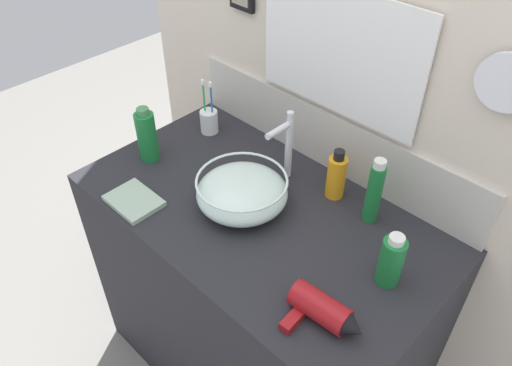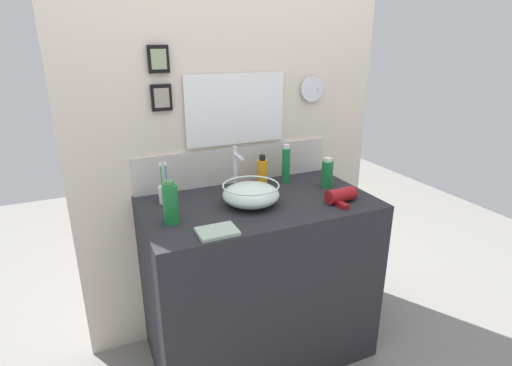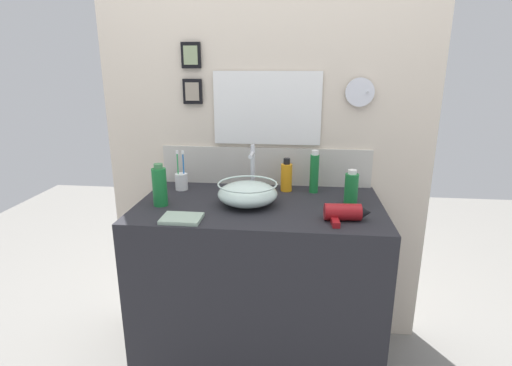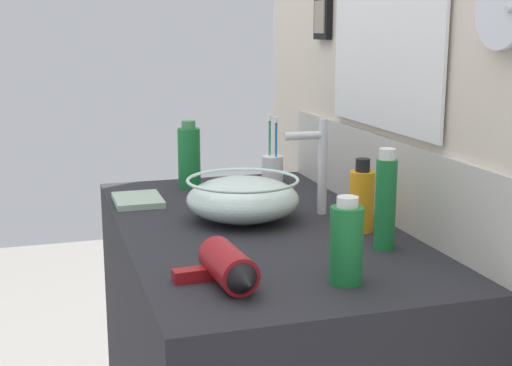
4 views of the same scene
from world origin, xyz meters
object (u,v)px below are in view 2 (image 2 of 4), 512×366
toothbrush_cup (165,194)px  spray_bottle (171,204)px  hand_towel (217,232)px  shampoo_bottle (286,164)px  hair_drier (343,195)px  glass_bowl_sink (251,194)px  faucet (236,167)px  lotion_bottle (262,172)px  soap_dispenser (327,174)px

toothbrush_cup → spray_bottle: size_ratio=1.05×
spray_bottle → hand_towel: (0.15, -0.17, -0.08)m
shampoo_bottle → hair_drier: bearing=-72.0°
hair_drier → shampoo_bottle: (-0.12, 0.38, 0.07)m
glass_bowl_sink → hand_towel: size_ratio=1.67×
hand_towel → faucet: bearing=59.3°
toothbrush_cup → lotion_bottle: 0.55m
shampoo_bottle → hand_towel: size_ratio=1.32×
hand_towel → lotion_bottle: bearing=47.7°
hair_drier → shampoo_bottle: shampoo_bottle is taller
lotion_bottle → shampoo_bottle: (0.14, -0.01, 0.03)m
shampoo_bottle → soap_dispenser: bearing=-44.5°
toothbrush_cup → soap_dispenser: bearing=-9.1°
shampoo_bottle → hand_towel: shampoo_bottle is taller
toothbrush_cup → hand_towel: bearing=-73.7°
hair_drier → soap_dispenser: (0.04, 0.21, 0.04)m
faucet → shampoo_bottle: bearing=5.4°
glass_bowl_sink → spray_bottle: spray_bottle is taller
glass_bowl_sink → lotion_bottle: (0.17, 0.24, 0.02)m
hand_towel → shampoo_bottle: bearing=38.8°
hair_drier → toothbrush_cup: toothbrush_cup is taller
faucet → soap_dispenser: faucet is taller
toothbrush_cup → soap_dispenser: 0.86m
spray_bottle → shampoo_bottle: 0.76m
faucet → toothbrush_cup: bearing=179.7°
spray_bottle → shampoo_bottle: (0.71, 0.28, 0.01)m
hand_towel → toothbrush_cup: bearing=106.3°
soap_dispenser → hand_towel: size_ratio=0.99×
shampoo_bottle → soap_dispenser: (0.17, -0.16, -0.03)m
shampoo_bottle → soap_dispenser: shampoo_bottle is taller
lotion_bottle → soap_dispenser: bearing=-29.7°
hair_drier → toothbrush_cup: 0.88m
faucet → lotion_bottle: 0.19m
glass_bowl_sink → spray_bottle: size_ratio=1.40×
glass_bowl_sink → hair_drier: 0.46m
spray_bottle → hand_towel: size_ratio=1.19×
hand_towel → glass_bowl_sink: bearing=42.0°
toothbrush_cup → hand_towel: 0.44m
toothbrush_cup → lotion_bottle: size_ratio=1.22×
toothbrush_cup → shampoo_bottle: size_ratio=0.95×
faucet → spray_bottle: size_ratio=1.23×
lotion_bottle → shampoo_bottle: shampoo_bottle is taller
toothbrush_cup → hand_towel: size_ratio=1.25×
spray_bottle → glass_bowl_sink: bearing=7.2°
glass_bowl_sink → hair_drier: bearing=-19.1°
faucet → hand_towel: 0.51m
faucet → hair_drier: faucet is taller
toothbrush_cup → spray_bottle: toothbrush_cup is taller
faucet → hand_towel: size_ratio=1.46×
lotion_bottle → soap_dispenser: 0.35m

